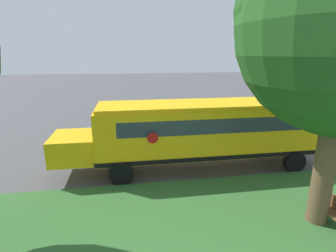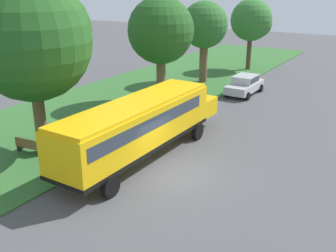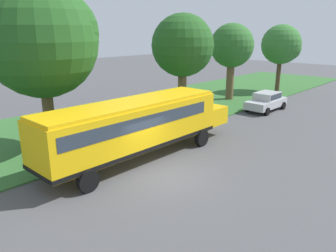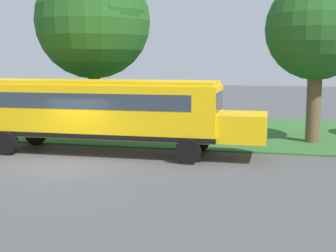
# 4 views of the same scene
# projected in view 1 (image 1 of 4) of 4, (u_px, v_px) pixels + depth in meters

# --- Properties ---
(ground_plane) EXTENTS (120.00, 120.00, 0.00)m
(ground_plane) POSITION_uv_depth(u_px,v_px,m) (201.00, 147.00, 15.35)
(ground_plane) COLOR #4C4C4F
(school_bus) EXTENTS (2.84, 12.42, 3.16)m
(school_bus) POSITION_uv_depth(u_px,v_px,m) (205.00, 129.00, 12.27)
(school_bus) COLOR yellow
(school_bus) RESTS_ON ground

